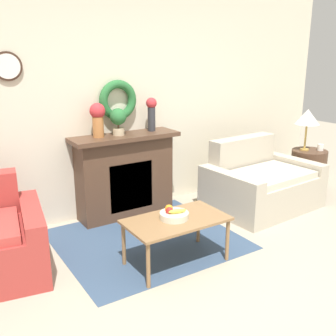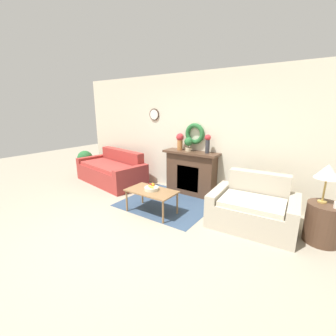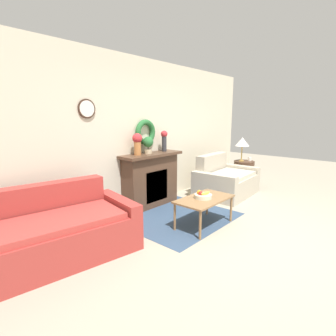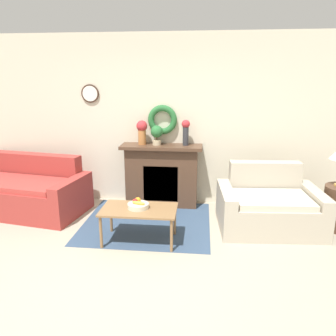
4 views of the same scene
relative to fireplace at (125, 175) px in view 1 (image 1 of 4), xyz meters
The scene contains 13 objects.
ground_plane 2.30m from the fireplace, 91.59° to the right, with size 16.00×16.00×0.00m, color #9E937F.
floor_rug 0.89m from the fireplace, 99.88° to the right, with size 1.80×1.64×0.01m.
wall_back 0.87m from the fireplace, 107.01° to the left, with size 6.80×0.16×2.70m.
fireplace is the anchor object (origin of this frame).
loveseat_right 1.73m from the fireplace, 23.34° to the right, with size 1.41×1.05×0.85m.
coffee_table 1.30m from the fireplace, 95.60° to the right, with size 0.94×0.54×0.44m.
fruit_bowl 1.28m from the fireplace, 96.38° to the right, with size 0.27×0.27×0.12m.
side_table_by_loveseat 2.65m from the fireplace, 13.81° to the right, with size 0.49×0.49×0.60m.
table_lamp 2.63m from the fireplace, 13.08° to the right, with size 0.33×0.33×0.57m.
mug 2.77m from the fireplace, 14.98° to the right, with size 0.08×0.08×0.09m.
vase_on_mantel_left 0.78m from the fireplace, behind, with size 0.17×0.17×0.38m.
vase_on_mantel_right 0.82m from the fireplace, ahead, with size 0.13×0.13×0.40m.
potted_plant_on_mantel 0.68m from the fireplace, 168.99° to the right, with size 0.19×0.19×0.31m.
Camera 1 is at (-1.92, -1.82, 1.90)m, focal length 42.00 mm.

